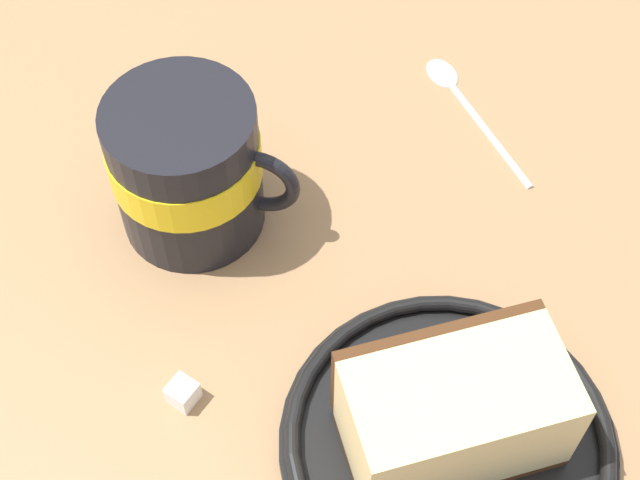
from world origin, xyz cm
name	(u,v)px	position (x,y,z in cm)	size (l,w,h in cm)	color
ground_plane	(318,317)	(0.00, 0.00, -1.60)	(111.33, 111.33, 3.20)	#936D47
small_plate	(448,442)	(-10.95, -3.78, 0.96)	(18.25, 18.25, 1.94)	black
cake_slice	(454,411)	(-10.67, -3.79, 4.40)	(6.94, 11.37, 6.62)	#472814
tea_mug	(187,165)	(8.68, 5.34, 5.11)	(9.15, 10.79, 9.63)	black
teaspoon	(459,91)	(13.23, -14.75, 0.35)	(13.10, 2.95, 0.80)	silver
sugar_cube	(183,393)	(-3.57, 9.08, 0.74)	(1.49, 1.49, 1.49)	white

